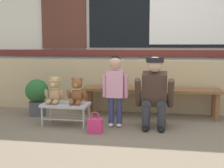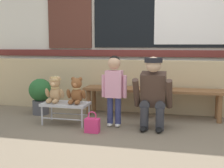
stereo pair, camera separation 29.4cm
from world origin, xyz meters
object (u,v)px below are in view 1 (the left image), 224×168
object	(u,v)px
wooden_bench_long	(150,92)
adult_crouching	(155,92)
small_display_bench	(66,106)
teddy_bear_plain	(77,92)
potted_plant	(37,95)
handbag_on_ground	(95,125)
child_standing	(115,83)
teddy_bear_with_hat	(55,91)

from	to	relation	value
wooden_bench_long	adult_crouching	world-z (taller)	adult_crouching
small_display_bench	teddy_bear_plain	size ratio (longest dim) A/B	1.76
teddy_bear_plain	adult_crouching	distance (m)	1.05
potted_plant	handbag_on_ground	bearing A→B (deg)	-34.85
child_standing	potted_plant	size ratio (longest dim) A/B	1.68
child_standing	handbag_on_ground	world-z (taller)	child_standing
child_standing	handbag_on_ground	distance (m)	0.64
teddy_bear_plain	handbag_on_ground	size ratio (longest dim) A/B	1.34
teddy_bear_with_hat	adult_crouching	xyz separation A→B (m)	(1.37, 0.06, 0.01)
teddy_bear_with_hat	handbag_on_ground	distance (m)	0.81
potted_plant	teddy_bear_plain	bearing A→B (deg)	-30.35
child_standing	potted_plant	distance (m)	1.40
teddy_bear_plain	adult_crouching	size ratio (longest dim) A/B	0.38
teddy_bear_with_hat	potted_plant	bearing A→B (deg)	135.34
handbag_on_ground	potted_plant	world-z (taller)	potted_plant
teddy_bear_with_hat	child_standing	size ratio (longest dim) A/B	0.38
teddy_bear_with_hat	child_standing	distance (m)	0.85
child_standing	adult_crouching	world-z (taller)	child_standing
teddy_bear_plain	wooden_bench_long	bearing A→B (deg)	36.03
adult_crouching	potted_plant	xyz separation A→B (m)	(-1.84, 0.40, -0.16)
teddy_bear_plain	handbag_on_ground	world-z (taller)	teddy_bear_plain
wooden_bench_long	teddy_bear_plain	bearing A→B (deg)	-143.97
wooden_bench_long	teddy_bear_plain	distance (m)	1.19
wooden_bench_long	potted_plant	world-z (taller)	potted_plant
small_display_bench	handbag_on_ground	bearing A→B (deg)	-32.73
small_display_bench	teddy_bear_plain	distance (m)	0.25
teddy_bear_with_hat	teddy_bear_plain	bearing A→B (deg)	-0.13
small_display_bench	potted_plant	xyz separation A→B (m)	(-0.62, 0.46, 0.06)
handbag_on_ground	wooden_bench_long	bearing A→B (deg)	57.87
small_display_bench	child_standing	size ratio (longest dim) A/B	0.67
handbag_on_ground	teddy_bear_with_hat	bearing A→B (deg)	154.06
child_standing	potted_plant	xyz separation A→B (m)	(-1.31, 0.42, -0.27)
teddy_bear_with_hat	handbag_on_ground	bearing A→B (deg)	-25.94
wooden_bench_long	handbag_on_ground	world-z (taller)	wooden_bench_long
adult_crouching	handbag_on_ground	distance (m)	0.90
teddy_bear_plain	handbag_on_ground	bearing A→B (deg)	-43.97
teddy_bear_with_hat	teddy_bear_plain	world-z (taller)	same
adult_crouching	handbag_on_ground	bearing A→B (deg)	-152.96
child_standing	teddy_bear_with_hat	bearing A→B (deg)	-177.72
teddy_bear_with_hat	teddy_bear_plain	size ratio (longest dim) A/B	1.00
wooden_bench_long	potted_plant	size ratio (longest dim) A/B	3.68
potted_plant	teddy_bear_with_hat	bearing A→B (deg)	-44.66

